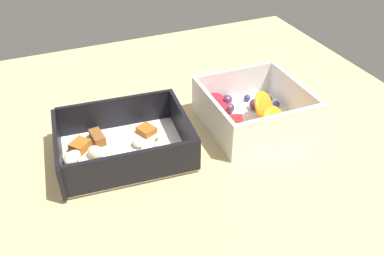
# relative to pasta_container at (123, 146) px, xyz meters

# --- Properties ---
(table_surface) EXTENTS (0.80, 0.80, 0.02)m
(table_surface) POSITION_rel_pasta_container_xyz_m (0.12, 0.00, -0.03)
(table_surface) COLOR tan
(table_surface) RESTS_ON ground
(pasta_container) EXTENTS (0.20, 0.16, 0.06)m
(pasta_container) POSITION_rel_pasta_container_xyz_m (0.00, 0.00, 0.00)
(pasta_container) COLOR white
(pasta_container) RESTS_ON table_surface
(fruit_bowl) EXTENTS (0.16, 0.16, 0.06)m
(fruit_bowl) POSITION_rel_pasta_container_xyz_m (0.21, -0.00, 0.00)
(fruit_bowl) COLOR white
(fruit_bowl) RESTS_ON table_surface
(candy_bar) EXTENTS (0.07, 0.02, 0.01)m
(candy_bar) POSITION_rel_pasta_container_xyz_m (0.06, 0.12, -0.01)
(candy_bar) COLOR #51197A
(candy_bar) RESTS_ON table_surface
(paper_cup_liner) EXTENTS (0.04, 0.04, 0.01)m
(paper_cup_liner) POSITION_rel_pasta_container_xyz_m (0.33, 0.08, -0.01)
(paper_cup_liner) COLOR white
(paper_cup_liner) RESTS_ON table_surface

